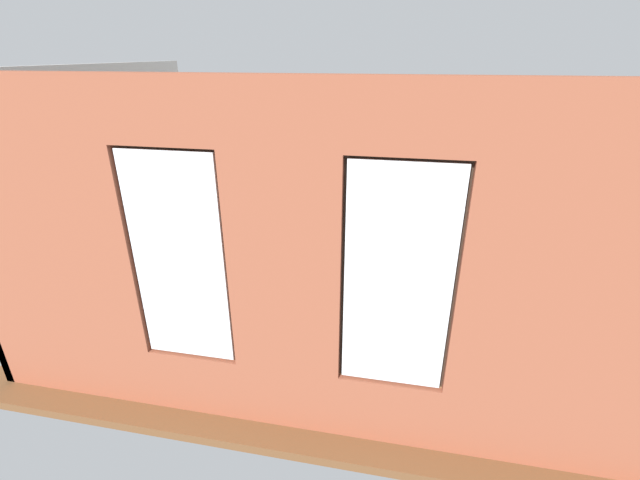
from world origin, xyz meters
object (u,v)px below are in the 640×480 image
Objects in this scene: media_console at (145,271)px; potted_plant_by_left_couch at (479,269)px; potted_plant_near_tv at (136,275)px; tv_flatscreen at (138,233)px; candle_jar at (315,258)px; remote_silver at (320,265)px; potted_plant_foreground_right at (211,205)px; potted_plant_corner_far_left at (581,379)px; couch_by_window at (318,356)px; remote_gray at (290,262)px; potted_plant_between_couches at (442,344)px; papasan_chair at (350,232)px; cup_ceramic at (339,257)px; table_plant_small at (307,252)px; coffee_table at (315,265)px; potted_plant_mid_room_small at (377,251)px; potted_plant_beside_window_right at (103,302)px; couch_left at (528,323)px; potted_plant_corner_near_left at (510,210)px.

media_console is 2.35× the size of potted_plant_by_left_couch.
tv_flatscreen is at bearing -60.23° from potted_plant_near_tv.
candle_jar is 0.08× the size of potted_plant_near_tv.
remote_silver is 0.12× the size of potted_plant_foreground_right.
couch_by_window is at bearing -2.15° from potted_plant_corner_far_left.
remote_gray is 2.93m from potted_plant_between_couches.
potted_plant_foreground_right is (2.78, -0.18, 0.28)m from papasan_chair.
cup_ceramic is 0.52m from table_plant_small.
potted_plant_between_couches is (-1.80, 2.06, 0.16)m from candle_jar.
coffee_table is 2.80m from tv_flatscreen.
remote_gray is 0.33× the size of potted_plant_mid_room_small.
candle_jar is at bearing 180.00° from coffee_table.
potted_plant_near_tv reaches higher than potted_plant_by_left_couch.
tv_flatscreen reaches higher than potted_plant_corner_far_left.
papasan_chair is at bearing -44.06° from potted_plant_mid_room_small.
cup_ceramic is 3.40m from potted_plant_beside_window_right.
cup_ceramic is 0.07× the size of potted_plant_beside_window_right.
potted_plant_between_couches is (-1.96, 2.16, 0.11)m from table_plant_small.
couch_left is at bearing -136.19° from potted_plant_between_couches.
coffee_table is at bearing -27.70° from remote_gray.
cup_ceramic reaches higher than media_console.
potted_plant_corner_near_left reaches higher than papasan_chair.
potted_plant_between_couches is at bearing 69.80° from potted_plant_corner_near_left.
potted_plant_mid_room_small is 2.99m from potted_plant_between_couches.
coffee_table is 1.36m from papasan_chair.
potted_plant_foreground_right is at bearing -40.08° from potted_plant_between_couches.
potted_plant_corner_near_left reaches higher than remote_gray.
potted_plant_corner_far_left is at bearing 6.97° from couch_left.
remote_gray is 0.11× the size of potted_plant_corner_near_left.
potted_plant_foreground_right is at bearing -10.42° from potted_plant_by_left_couch.
potted_plant_foreground_right is at bearing -85.12° from potted_plant_near_tv.
table_plant_small is at bearing -108.10° from couch_left.
potted_plant_corner_far_left is at bearing 173.43° from potted_plant_between_couches.
couch_by_window reaches higher than table_plant_small.
media_console is at bearing -60.15° from potted_plant_near_tv.
couch_left is at bearing -154.81° from couch_by_window.
cup_ceramic is 3.14m from potted_plant_corner_near_left.
potted_plant_between_couches is at bearing 107.29° from potted_plant_mid_room_small.
remote_silver is at bearing 139.45° from table_plant_small.
potted_plant_mid_room_small reaches higher than coffee_table.
potted_plant_corner_near_left is (-3.51, -1.65, 0.54)m from remote_gray.
potted_plant_corner_near_left is at bearing -161.24° from potted_plant_mid_room_small.
table_plant_small is 1.16× the size of remote_silver.
media_console is 0.85× the size of potted_plant_corner_far_left.
remote_gray reaches higher than potted_plant_by_left_couch.
potted_plant_corner_near_left reaches higher than potted_plant_beside_window_right.
couch_left is 4.06× the size of potted_plant_mid_room_small.
couch_left is 2.99m from remote_silver.
papasan_chair is (0.09, -3.41, 0.12)m from couch_by_window.
tv_flatscreen is (2.54, 0.60, 0.38)m from table_plant_small.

